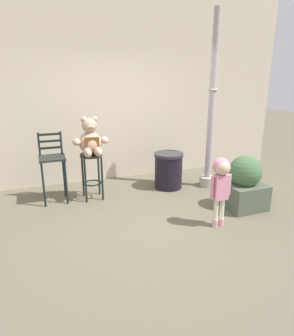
# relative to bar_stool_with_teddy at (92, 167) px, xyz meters

# --- Properties ---
(ground_plane) EXTENTS (24.00, 24.00, 0.00)m
(ground_plane) POSITION_rel_bar_stool_with_teddy_xyz_m (0.62, -1.18, -0.54)
(ground_plane) COLOR #625C49
(building_wall) EXTENTS (7.24, 0.30, 3.60)m
(building_wall) POSITION_rel_bar_stool_with_teddy_xyz_m (0.62, 1.05, 1.26)
(building_wall) COLOR beige
(building_wall) RESTS_ON ground_plane
(bar_stool_with_teddy) EXTENTS (0.36, 0.36, 0.77)m
(bar_stool_with_teddy) POSITION_rel_bar_stool_with_teddy_xyz_m (0.00, 0.00, 0.00)
(bar_stool_with_teddy) COLOR #242724
(bar_stool_with_teddy) RESTS_ON ground_plane
(teddy_bear) EXTENTS (0.57, 0.51, 0.61)m
(teddy_bear) POSITION_rel_bar_stool_with_teddy_xyz_m (0.00, -0.03, 0.46)
(teddy_bear) COLOR tan
(teddy_bear) RESTS_ON bar_stool_with_teddy
(child_walking) EXTENTS (0.31, 0.24, 0.97)m
(child_walking) POSITION_rel_bar_stool_with_teddy_xyz_m (1.42, -1.57, 0.16)
(child_walking) COLOR #DCA2A6
(child_walking) RESTS_ON ground_plane
(trash_bin) EXTENTS (0.53, 0.53, 0.65)m
(trash_bin) POSITION_rel_bar_stool_with_teddy_xyz_m (1.39, 0.02, -0.21)
(trash_bin) COLOR black
(trash_bin) RESTS_ON ground_plane
(lamppost) EXTENTS (0.28, 0.28, 3.03)m
(lamppost) POSITION_rel_bar_stool_with_teddy_xyz_m (2.11, -0.16, 0.68)
(lamppost) COLOR #B3B2A3
(lamppost) RESTS_ON ground_plane
(bar_chair_empty) EXTENTS (0.40, 0.40, 1.12)m
(bar_chair_empty) POSITION_rel_bar_stool_with_teddy_xyz_m (-0.60, 0.11, 0.12)
(bar_chair_empty) COLOR #242724
(bar_chair_empty) RESTS_ON ground_plane
(planter_with_shrub) EXTENTS (0.59, 0.59, 0.83)m
(planter_with_shrub) POSITION_rel_bar_stool_with_teddy_xyz_m (2.13, -1.18, -0.16)
(planter_with_shrub) COLOR #505A48
(planter_with_shrub) RESTS_ON ground_plane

